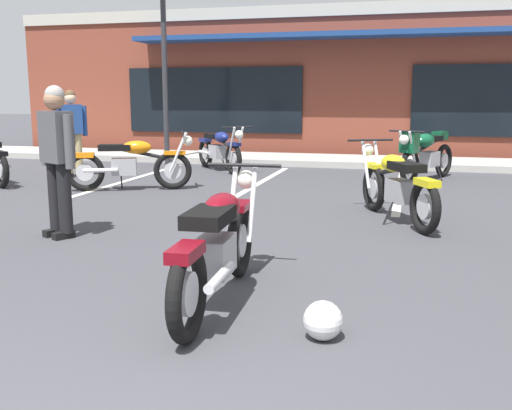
{
  "coord_description": "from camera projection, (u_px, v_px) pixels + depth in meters",
  "views": [
    {
      "loc": [
        1.4,
        -1.54,
        1.56
      ],
      "look_at": [
        0.01,
        3.74,
        0.55
      ],
      "focal_mm": 41.43,
      "sensor_mm": 36.0,
      "label": 1
    }
  ],
  "objects": [
    {
      "name": "brick_storefront_building",
      "position": [
        364.0,
        84.0,
        17.05
      ],
      "size": [
        18.71,
        6.0,
        3.8
      ],
      "color": "brown",
      "rests_on": "ground_plane"
    },
    {
      "name": "motorcycle_black_cruiser",
      "position": [
        425.0,
        153.0,
        10.84
      ],
      "size": [
        1.2,
        1.95,
        0.98
      ],
      "color": "black",
      "rests_on": "ground_plane"
    },
    {
      "name": "person_in_black_shirt",
      "position": [
        57.0,
        152.0,
        6.47
      ],
      "size": [
        0.58,
        0.39,
        1.68
      ],
      "color": "black",
      "rests_on": "ground_plane"
    },
    {
      "name": "sidewalk_kerb",
      "position": [
        349.0,
        161.0,
        13.72
      ],
      "size": [
        22.0,
        1.8,
        0.14
      ],
      "primitive_type": "cube",
      "color": "#A8A59E",
      "rests_on": "ground_plane"
    },
    {
      "name": "parking_lot_lamp_post",
      "position": [
        161.0,
        26.0,
        13.04
      ],
      "size": [
        0.24,
        0.76,
        4.71
      ],
      "color": "#2D2D33",
      "rests_on": "ground_plane"
    },
    {
      "name": "person_in_shorts_foreground",
      "position": [
        72.0,
        128.0,
        11.41
      ],
      "size": [
        0.49,
        0.5,
        1.68
      ],
      "color": "black",
      "rests_on": "ground_plane"
    },
    {
      "name": "motorcycle_foreground_classic",
      "position": [
        219.0,
        244.0,
        4.44
      ],
      "size": [
        0.66,
        2.11,
        0.98
      ],
      "color": "black",
      "rests_on": "ground_plane"
    },
    {
      "name": "ground_plane",
      "position": [
        260.0,
        256.0,
        5.84
      ],
      "size": [
        80.0,
        80.0,
        0.0
      ],
      "primitive_type": "plane",
      "color": "#3D3D42"
    },
    {
      "name": "motorcycle_green_cafe_racer",
      "position": [
        130.0,
        163.0,
        9.84
      ],
      "size": [
        2.0,
        1.1,
        0.98
      ],
      "color": "black",
      "rests_on": "ground_plane"
    },
    {
      "name": "motorcycle_red_sportbike",
      "position": [
        397.0,
        185.0,
        7.4
      ],
      "size": [
        1.22,
        1.94,
        0.98
      ],
      "color": "black",
      "rests_on": "ground_plane"
    },
    {
      "name": "helmet_on_pavement",
      "position": [
        323.0,
        320.0,
        3.82
      ],
      "size": [
        0.26,
        0.26,
        0.26
      ],
      "color": "silver",
      "rests_on": "ground_plane"
    },
    {
      "name": "motorcycle_silver_naked",
      "position": [
        219.0,
        149.0,
        12.37
      ],
      "size": [
        1.6,
        1.7,
        0.98
      ],
      "color": "black",
      "rests_on": "ground_plane"
    },
    {
      "name": "painted_stall_lines",
      "position": [
        327.0,
        186.0,
        10.31
      ],
      "size": [
        7.57,
        4.8,
        0.01
      ],
      "color": "silver",
      "rests_on": "ground_plane"
    }
  ]
}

